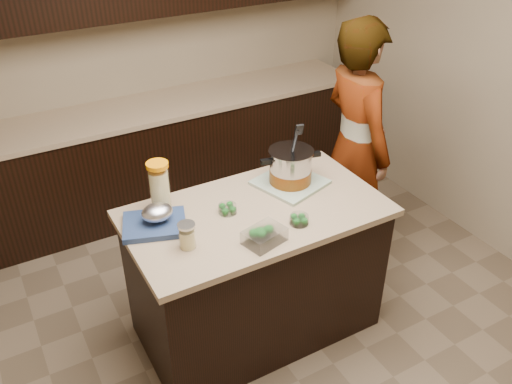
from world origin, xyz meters
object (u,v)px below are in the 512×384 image
at_px(lemonade_pitcher, 160,189).
at_px(person, 355,147).
at_px(island, 256,271).
at_px(stock_pot, 291,168).

distance_m(lemonade_pitcher, person, 1.45).
distance_m(island, stock_pot, 0.66).
height_order(stock_pot, person, person).
xyz_separation_m(island, lemonade_pitcher, (-0.46, 0.27, 0.58)).
bearing_deg(person, island, 114.14).
xyz_separation_m(island, stock_pot, (0.32, 0.15, 0.56)).
bearing_deg(island, lemonade_pitcher, 149.73).
height_order(island, stock_pot, stock_pot).
distance_m(stock_pot, lemonade_pitcher, 0.78).
relative_size(stock_pot, person, 0.21).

